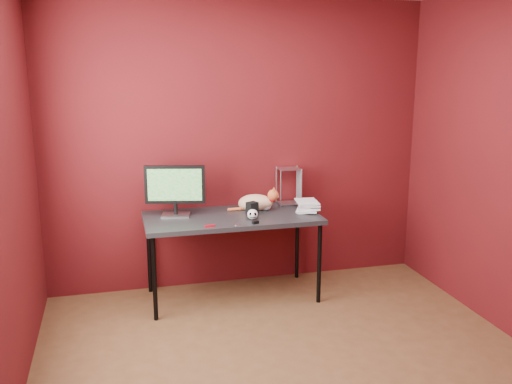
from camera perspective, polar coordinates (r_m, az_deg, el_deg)
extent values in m
cube|color=#51321B|center=(4.03, 4.13, -17.74)|extent=(3.50, 3.50, 0.01)
cube|color=#4A0E11|center=(5.20, -1.75, 4.68)|extent=(3.50, 0.02, 2.60)
cube|color=#4A0E11|center=(2.04, 20.70, -9.84)|extent=(3.50, 0.02, 2.60)
cube|color=black|center=(4.93, -2.43, -2.60)|extent=(1.50, 0.70, 0.04)
cylinder|color=black|center=(4.68, -10.12, -8.54)|extent=(0.04, 0.04, 0.71)
cylinder|color=black|center=(4.96, 6.34, -7.12)|extent=(0.04, 0.04, 0.71)
cylinder|color=black|center=(5.24, -10.64, -6.16)|extent=(0.04, 0.04, 0.71)
cylinder|color=black|center=(5.49, 4.14, -5.04)|extent=(0.04, 0.04, 0.71)
cube|color=#ADADB2|center=(4.95, -8.02, -2.30)|extent=(0.27, 0.21, 0.02)
cylinder|color=black|center=(4.93, -8.04, -1.64)|extent=(0.03, 0.03, 0.10)
cube|color=black|center=(4.88, -8.12, 0.75)|extent=(0.51, 0.14, 0.33)
cube|color=#124412|center=(4.88, -8.12, 0.75)|extent=(0.45, 0.11, 0.27)
ellipsoid|color=#BE6928|center=(5.08, 0.01, -1.03)|extent=(0.34, 0.27, 0.14)
ellipsoid|color=#BE6928|center=(5.10, -0.98, -1.14)|extent=(0.18, 0.18, 0.12)
sphere|color=silver|center=(5.07, 1.01, -1.31)|extent=(0.10, 0.10, 0.10)
sphere|color=#D25729|center=(5.04, 1.72, -0.31)|extent=(0.10, 0.10, 0.10)
cone|color=#D25729|center=(5.01, 1.74, 0.17)|extent=(0.03, 0.03, 0.04)
cone|color=#D25729|center=(5.06, 1.81, 0.30)|extent=(0.03, 0.03, 0.04)
cylinder|color=#BB0C0E|center=(5.05, 1.57, -0.74)|extent=(0.07, 0.07, 0.01)
cylinder|color=#D25729|center=(5.08, -1.96, -1.71)|extent=(0.16, 0.03, 0.03)
ellipsoid|color=silver|center=(4.79, -0.35, -2.24)|extent=(0.09, 0.09, 0.09)
ellipsoid|color=black|center=(4.75, -0.45, -2.25)|extent=(0.02, 0.01, 0.03)
ellipsoid|color=black|center=(4.75, -0.02, -2.22)|extent=(0.02, 0.01, 0.03)
cube|color=black|center=(4.75, -0.23, -2.54)|extent=(0.05, 0.01, 0.00)
cylinder|color=black|center=(4.92, -0.38, -2.28)|extent=(0.10, 0.10, 0.02)
cube|color=black|center=(4.90, -0.38, -1.61)|extent=(0.11, 0.10, 0.10)
imported|color=beige|center=(5.08, 4.21, -0.47)|extent=(0.27, 0.30, 0.25)
imported|color=beige|center=(5.02, 4.25, 2.30)|extent=(0.25, 0.29, 0.25)
imported|color=beige|center=(4.98, 4.30, 5.11)|extent=(0.23, 0.28, 0.25)
imported|color=beige|center=(4.95, 4.35, 7.97)|extent=(0.21, 0.27, 0.25)
cylinder|color=#ADADB2|center=(5.18, 2.52, 0.36)|extent=(0.01, 0.01, 0.34)
cylinder|color=#ADADB2|center=(5.24, 4.60, 0.48)|extent=(0.01, 0.01, 0.34)
cylinder|color=#ADADB2|center=(5.33, 2.02, 0.74)|extent=(0.01, 0.01, 0.34)
cylinder|color=#ADADB2|center=(5.39, 4.05, 0.85)|extent=(0.01, 0.01, 0.34)
cube|color=#ADADB2|center=(5.32, 3.28, -1.10)|extent=(0.21, 0.17, 0.01)
cube|color=#ADADB2|center=(5.25, 3.32, 2.34)|extent=(0.21, 0.17, 0.01)
cube|color=maroon|center=(4.60, -4.64, -3.40)|extent=(0.09, 0.03, 0.02)
cube|color=black|center=(4.68, -0.06, -3.04)|extent=(0.06, 0.05, 0.03)
cylinder|color=#ADADB2|center=(4.65, -1.92, -3.30)|extent=(0.04, 0.04, 0.00)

